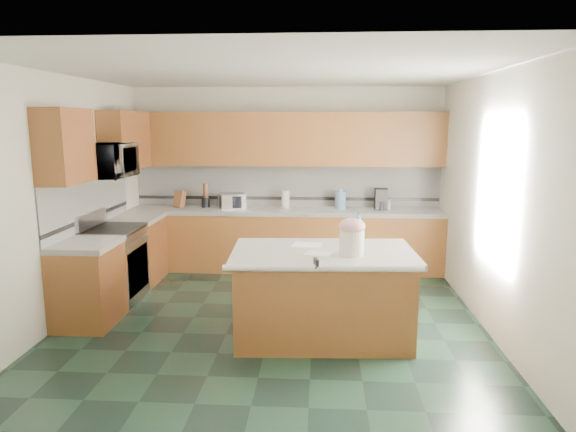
{
  "coord_description": "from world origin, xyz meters",
  "views": [
    {
      "loc": [
        0.53,
        -5.44,
        2.19
      ],
      "look_at": [
        0.15,
        0.35,
        1.12
      ],
      "focal_mm": 32.0,
      "sensor_mm": 36.0,
      "label": 1
    }
  ],
  "objects_px": {
    "knife_block": "(180,199)",
    "toaster_oven": "(232,201)",
    "island_base": "(323,297)",
    "island_top": "(323,253)",
    "soap_bottle_island": "(359,229)",
    "treat_jar": "(352,243)",
    "coffee_maker": "(381,199)"
  },
  "relations": [
    {
      "from": "coffee_maker",
      "to": "treat_jar",
      "type": "bearing_deg",
      "value": -101.43
    },
    {
      "from": "island_base",
      "to": "treat_jar",
      "type": "relative_size",
      "value": 6.97
    },
    {
      "from": "treat_jar",
      "to": "coffee_maker",
      "type": "height_order",
      "value": "coffee_maker"
    },
    {
      "from": "knife_block",
      "to": "coffee_maker",
      "type": "bearing_deg",
      "value": 21.88
    },
    {
      "from": "island_top",
      "to": "toaster_oven",
      "type": "distance_m",
      "value": 2.84
    },
    {
      "from": "island_top",
      "to": "knife_block",
      "type": "distance_m",
      "value": 3.3
    },
    {
      "from": "toaster_oven",
      "to": "treat_jar",
      "type": "bearing_deg",
      "value": -82.97
    },
    {
      "from": "knife_block",
      "to": "toaster_oven",
      "type": "relative_size",
      "value": 0.66
    },
    {
      "from": "island_base",
      "to": "knife_block",
      "type": "distance_m",
      "value": 3.35
    },
    {
      "from": "island_top",
      "to": "knife_block",
      "type": "relative_size",
      "value": 7.4
    },
    {
      "from": "treat_jar",
      "to": "knife_block",
      "type": "height_order",
      "value": "knife_block"
    },
    {
      "from": "island_top",
      "to": "coffee_maker",
      "type": "bearing_deg",
      "value": 68.58
    },
    {
      "from": "knife_block",
      "to": "toaster_oven",
      "type": "xyz_separation_m",
      "value": [
        0.79,
        0.0,
        -0.02
      ]
    },
    {
      "from": "treat_jar",
      "to": "soap_bottle_island",
      "type": "height_order",
      "value": "soap_bottle_island"
    },
    {
      "from": "treat_jar",
      "to": "knife_block",
      "type": "xyz_separation_m",
      "value": [
        -2.42,
        2.66,
        -0.0
      ]
    },
    {
      "from": "island_top",
      "to": "toaster_oven",
      "type": "xyz_separation_m",
      "value": [
        -1.35,
        2.5,
        0.14
      ]
    },
    {
      "from": "treat_jar",
      "to": "soap_bottle_island",
      "type": "distance_m",
      "value": 0.43
    },
    {
      "from": "soap_bottle_island",
      "to": "island_base",
      "type": "bearing_deg",
      "value": -150.37
    },
    {
      "from": "soap_bottle_island",
      "to": "knife_block",
      "type": "xyz_separation_m",
      "value": [
        -2.52,
        2.23,
        -0.05
      ]
    },
    {
      "from": "toaster_oven",
      "to": "island_top",
      "type": "bearing_deg",
      "value": -85.95
    },
    {
      "from": "island_top",
      "to": "knife_block",
      "type": "xyz_separation_m",
      "value": [
        -2.15,
        2.5,
        0.15
      ]
    },
    {
      "from": "treat_jar",
      "to": "coffee_maker",
      "type": "distance_m",
      "value": 2.75
    },
    {
      "from": "treat_jar",
      "to": "toaster_oven",
      "type": "xyz_separation_m",
      "value": [
        -1.62,
        2.66,
        -0.02
      ]
    },
    {
      "from": "toaster_oven",
      "to": "coffee_maker",
      "type": "xyz_separation_m",
      "value": [
        2.21,
        0.03,
        0.04
      ]
    },
    {
      "from": "island_top",
      "to": "soap_bottle_island",
      "type": "relative_size",
      "value": 5.26
    },
    {
      "from": "treat_jar",
      "to": "soap_bottle_island",
      "type": "relative_size",
      "value": 0.71
    },
    {
      "from": "knife_block",
      "to": "coffee_maker",
      "type": "distance_m",
      "value": 3.0
    },
    {
      "from": "island_base",
      "to": "island_top",
      "type": "relative_size",
      "value": 0.94
    },
    {
      "from": "knife_block",
      "to": "toaster_oven",
      "type": "distance_m",
      "value": 0.79
    },
    {
      "from": "knife_block",
      "to": "coffee_maker",
      "type": "xyz_separation_m",
      "value": [
        3.0,
        0.03,
        0.03
      ]
    },
    {
      "from": "island_top",
      "to": "coffee_maker",
      "type": "relative_size",
      "value": 6.0
    },
    {
      "from": "island_top",
      "to": "toaster_oven",
      "type": "relative_size",
      "value": 4.91
    }
  ]
}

